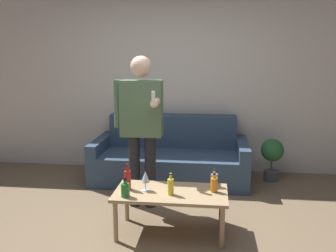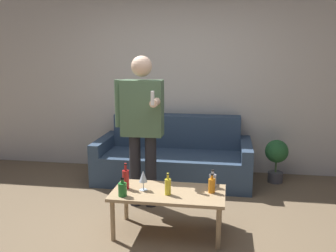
% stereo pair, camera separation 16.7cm
% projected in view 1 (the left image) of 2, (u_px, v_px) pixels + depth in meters
% --- Properties ---
extents(ground_plane, '(16.00, 16.00, 0.00)m').
position_uv_depth(ground_plane, '(148.00, 238.00, 3.51)').
color(ground_plane, '#756047').
extents(wall_back, '(8.00, 0.06, 2.70)m').
position_uv_depth(wall_back, '(173.00, 78.00, 5.37)').
color(wall_back, silver).
rests_on(wall_back, ground_plane).
extents(couch, '(2.05, 0.94, 0.84)m').
position_uv_depth(couch, '(171.00, 158.00, 5.11)').
color(couch, '#334760').
rests_on(couch, ground_plane).
extents(coffee_table, '(1.07, 0.56, 0.42)m').
position_uv_depth(coffee_table, '(171.00, 196.00, 3.54)').
color(coffee_table, tan).
rests_on(coffee_table, ground_plane).
extents(bottle_orange, '(0.06, 0.06, 0.18)m').
position_uv_depth(bottle_orange, '(214.00, 184.00, 3.51)').
color(bottle_orange, orange).
rests_on(bottle_orange, coffee_table).
extents(bottle_green, '(0.08, 0.08, 0.17)m').
position_uv_depth(bottle_green, '(125.00, 190.00, 3.40)').
color(bottle_green, '#23752D').
rests_on(bottle_green, coffee_table).
extents(bottle_dark, '(0.07, 0.07, 0.18)m').
position_uv_depth(bottle_dark, '(214.00, 180.00, 3.66)').
color(bottle_dark, silver).
rests_on(bottle_dark, coffee_table).
extents(bottle_yellow, '(0.07, 0.07, 0.25)m').
position_uv_depth(bottle_yellow, '(128.00, 179.00, 3.58)').
color(bottle_yellow, '#B21E1E').
rests_on(bottle_yellow, coffee_table).
extents(bottle_red, '(0.06, 0.06, 0.21)m').
position_uv_depth(bottle_red, '(171.00, 186.00, 3.44)').
color(bottle_red, yellow).
rests_on(bottle_red, coffee_table).
extents(wine_glass_near, '(0.08, 0.08, 0.19)m').
position_uv_depth(wine_glass_near, '(145.00, 177.00, 3.53)').
color(wine_glass_near, silver).
rests_on(wine_glass_near, coffee_table).
extents(person_standing_front, '(0.53, 0.44, 1.68)m').
position_uv_depth(person_standing_front, '(141.00, 121.00, 4.07)').
color(person_standing_front, '#232328').
rests_on(person_standing_front, ground_plane).
extents(potted_plant, '(0.30, 0.30, 0.58)m').
position_uv_depth(potted_plant, '(272.00, 154.00, 5.01)').
color(potted_plant, '#4C4C51').
rests_on(potted_plant, ground_plane).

